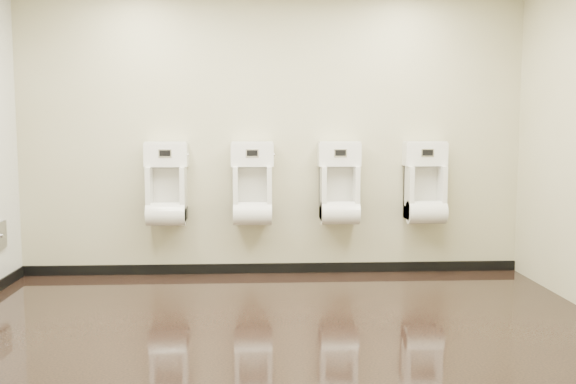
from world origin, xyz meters
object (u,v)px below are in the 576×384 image
at_px(access_panel, 0,236).
at_px(urinal_3, 425,189).
at_px(urinal_2, 339,189).
at_px(urinal_0, 167,190).
at_px(urinal_1, 252,190).

relative_size(access_panel, urinal_3, 0.31).
distance_m(access_panel, urinal_2, 3.18).
relative_size(urinal_0, urinal_3, 1.00).
bearing_deg(urinal_3, access_panel, -174.16).
xyz_separation_m(access_panel, urinal_1, (2.28, 0.41, 0.37)).
distance_m(urinal_1, urinal_2, 0.86).
distance_m(urinal_0, urinal_1, 0.83).
bearing_deg(access_panel, urinal_0, 15.79).
height_order(urinal_0, urinal_3, same).
relative_size(access_panel, urinal_2, 0.31).
xyz_separation_m(access_panel, urinal_3, (3.99, 0.41, 0.37)).
height_order(urinal_0, urinal_1, same).
relative_size(urinal_1, urinal_3, 1.00).
distance_m(urinal_0, urinal_2, 1.69).
height_order(access_panel, urinal_1, urinal_1).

